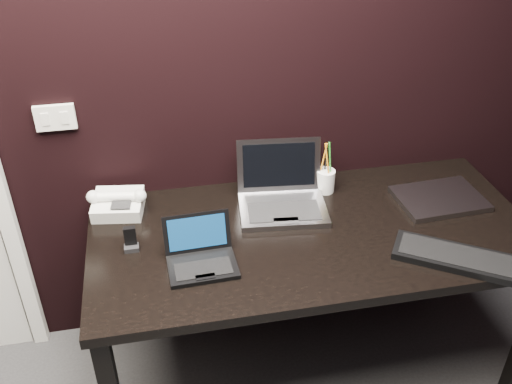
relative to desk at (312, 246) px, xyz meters
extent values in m
plane|color=black|center=(-0.30, 0.40, 0.64)|extent=(4.00, 0.00, 4.00)
cube|color=silver|center=(-0.92, 0.39, 0.46)|extent=(0.15, 0.02, 0.10)
cube|color=silver|center=(-0.95, 0.38, 0.46)|extent=(0.03, 0.01, 0.05)
cube|color=silver|center=(-0.88, 0.38, 0.46)|extent=(0.03, 0.01, 0.05)
cube|color=black|center=(0.00, 0.00, 0.06)|extent=(1.70, 0.80, 0.04)
cube|color=black|center=(-0.80, 0.35, -0.31)|extent=(0.06, 0.06, 0.70)
cube|color=black|center=(0.80, 0.35, -0.31)|extent=(0.06, 0.06, 0.70)
cube|color=black|center=(-0.44, -0.14, 0.09)|extent=(0.25, 0.17, 0.02)
cube|color=black|center=(-0.44, -0.16, 0.10)|extent=(0.20, 0.10, 0.00)
cube|color=black|center=(-0.44, -0.21, 0.10)|extent=(0.07, 0.03, 0.00)
cube|color=black|center=(-0.45, -0.04, 0.16)|extent=(0.24, 0.06, 0.14)
cube|color=#09274A|center=(-0.45, -0.04, 0.16)|extent=(0.21, 0.05, 0.11)
cube|color=gray|center=(-0.09, 0.14, 0.09)|extent=(0.37, 0.29, 0.02)
cube|color=black|center=(-0.09, 0.11, 0.10)|extent=(0.30, 0.17, 0.00)
cube|color=#9B9BA0|center=(-0.10, 0.05, 0.10)|extent=(0.10, 0.05, 0.00)
cube|color=#949398|center=(-0.07, 0.29, 0.21)|extent=(0.35, 0.10, 0.22)
cube|color=black|center=(-0.07, 0.29, 0.21)|extent=(0.30, 0.08, 0.18)
cube|color=black|center=(0.46, -0.28, 0.09)|extent=(0.46, 0.37, 0.03)
cube|color=black|center=(0.46, -0.28, 0.11)|extent=(0.41, 0.33, 0.00)
cube|color=gray|center=(0.57, 0.09, 0.09)|extent=(0.36, 0.27, 0.02)
cube|color=silver|center=(-0.73, 0.27, 0.11)|extent=(0.22, 0.20, 0.08)
cylinder|color=white|center=(-0.73, 0.26, 0.16)|extent=(0.19, 0.07, 0.04)
sphere|color=silver|center=(-0.82, 0.27, 0.16)|extent=(0.06, 0.06, 0.05)
sphere|color=silver|center=(-0.64, 0.25, 0.16)|extent=(0.06, 0.06, 0.05)
cube|color=black|center=(-0.72, 0.22, 0.14)|extent=(0.08, 0.06, 0.01)
cube|color=black|center=(-0.69, 0.03, 0.12)|extent=(0.04, 0.02, 0.09)
cube|color=black|center=(-0.68, 0.01, 0.09)|extent=(0.05, 0.04, 0.02)
cylinder|color=white|center=(0.13, 0.26, 0.13)|extent=(0.09, 0.09, 0.10)
cylinder|color=orange|center=(0.11, 0.26, 0.23)|extent=(0.02, 0.03, 0.15)
cylinder|color=#288B26|center=(0.14, 0.26, 0.23)|extent=(0.02, 0.02, 0.15)
cylinder|color=black|center=(0.13, 0.27, 0.23)|extent=(0.01, 0.01, 0.15)
cylinder|color=orange|center=(0.12, 0.25, 0.23)|extent=(0.03, 0.03, 0.15)
camera|label=1|loc=(-0.56, -1.68, 1.40)|focal=40.00mm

